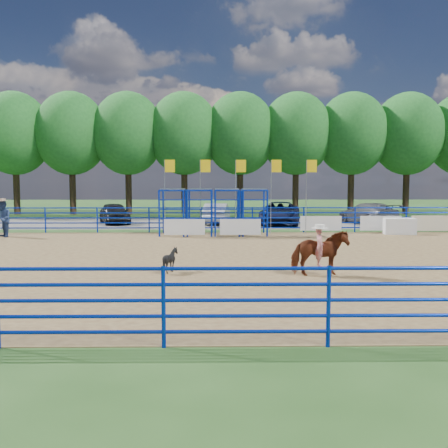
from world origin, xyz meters
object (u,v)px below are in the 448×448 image
Objects in this scene: calf at (170,260)px; car_d at (368,213)px; car_c at (280,213)px; car_b at (217,213)px; spectator_cowboy at (3,218)px; horse_and_rider at (319,250)px; car_a at (115,213)px; announcer_table at (400,226)px.

car_d is at bearing -57.39° from calf.
car_d is at bearing 13.79° from car_c.
calf is at bearing 91.41° from car_b.
car_d is (21.97, 8.02, -0.28)m from spectator_cowboy.
horse_and_rider is 4.85m from calf.
spectator_cowboy reaches higher than car_a.
announcer_table is 0.33× the size of car_d.
announcer_table is at bearing 69.12° from car_d.
spectator_cowboy is at bearing -143.80° from car_c.
announcer_table is at bearing -37.22° from car_c.
calf is (-11.81, -11.51, -0.05)m from announcer_table.
car_d is at bearing -175.51° from car_b.
car_c is 6.21m from car_d.
spectator_cowboy is 9.46m from car_a.
car_c is 1.09× the size of car_d.
car_b is 0.85× the size of car_d.
car_a is at bearing -20.14° from car_d.
spectator_cowboy is at bearing 42.10° from car_b.
car_b is (-10.29, 7.15, 0.26)m from announcer_table.
car_a is 0.99× the size of car_b.
announcer_table is 0.39× the size of car_a.
spectator_cowboy is (-14.68, 11.05, 0.20)m from horse_and_rider.
calf is (-4.78, 0.69, -0.41)m from horse_and_rider.
car_a is at bearing -7.25° from calf.
spectator_cowboy is 14.12m from car_b.
announcer_table is 16.49m from calf.
announcer_table is at bearing 60.08° from horse_and_rider.
car_a is 17.78m from car_d.
horse_and_rider is (-7.02, -12.21, 0.36)m from announcer_table.
car_c is at bearing 86.68° from horse_and_rider.
car_a is at bearing 157.31° from announcer_table.
horse_and_rider reaches higher than spectator_cowboy.
spectator_cowboy is 17.53m from car_c.
calf is at bearing -46.28° from spectator_cowboy.
car_a is (-10.48, 19.53, -0.08)m from horse_and_rider.
announcer_table is 0.76× the size of horse_and_rider.
car_c is (-5.94, 6.49, 0.32)m from announcer_table.
calf is 14.34m from spectator_cowboy.
car_b is at bearing -20.22° from car_d.
horse_and_rider is at bearing -122.35° from calf.
horse_and_rider is at bearing 105.63° from car_b.
horse_and_rider reaches higher than car_b.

